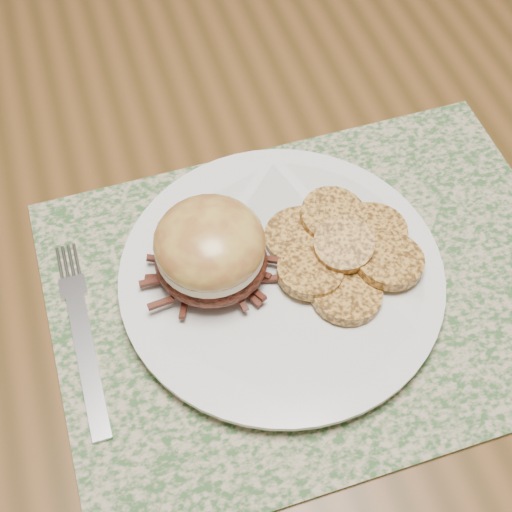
{
  "coord_description": "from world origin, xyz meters",
  "views": [
    {
      "loc": [
        0.08,
        -0.35,
        1.28
      ],
      "look_at": [
        0.18,
        -0.04,
        0.79
      ],
      "focal_mm": 50.0,
      "sensor_mm": 36.0,
      "label": 1
    }
  ],
  "objects_px": {
    "dining_table": "(66,336)",
    "dinner_plate": "(281,276)",
    "fork": "(82,334)",
    "pork_sandwich": "(210,250)"
  },
  "relations": [
    {
      "from": "dining_table",
      "to": "dinner_plate",
      "type": "height_order",
      "value": "dinner_plate"
    },
    {
      "from": "fork",
      "to": "dinner_plate",
      "type": "bearing_deg",
      "value": 0.43
    },
    {
      "from": "dinner_plate",
      "to": "pork_sandwich",
      "type": "distance_m",
      "value": 0.07
    },
    {
      "from": "pork_sandwich",
      "to": "fork",
      "type": "height_order",
      "value": "pork_sandwich"
    },
    {
      "from": "dining_table",
      "to": "fork",
      "type": "relative_size",
      "value": 8.07
    },
    {
      "from": "fork",
      "to": "pork_sandwich",
      "type": "bearing_deg",
      "value": 8.58
    },
    {
      "from": "dining_table",
      "to": "fork",
      "type": "bearing_deg",
      "value": -65.43
    },
    {
      "from": "dinner_plate",
      "to": "pork_sandwich",
      "type": "height_order",
      "value": "pork_sandwich"
    },
    {
      "from": "dinner_plate",
      "to": "fork",
      "type": "height_order",
      "value": "dinner_plate"
    },
    {
      "from": "dinner_plate",
      "to": "fork",
      "type": "distance_m",
      "value": 0.17
    }
  ]
}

